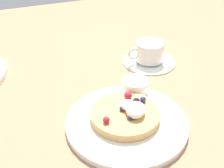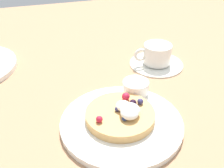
% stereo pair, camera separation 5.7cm
% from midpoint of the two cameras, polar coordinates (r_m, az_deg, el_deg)
% --- Properties ---
extents(ground_plane, '(1.77, 1.53, 0.03)m').
position_cam_midpoint_polar(ground_plane, '(0.60, -3.52, -6.36)').
color(ground_plane, '#A17755').
extents(pancake_plate, '(0.24, 0.24, 0.01)m').
position_cam_midpoint_polar(pancake_plate, '(0.55, 4.98, -8.19)').
color(pancake_plate, white).
rests_on(pancake_plate, ground_plane).
extents(pancake_with_berries, '(0.14, 0.14, 0.04)m').
position_cam_midpoint_polar(pancake_with_berries, '(0.54, 5.09, -6.33)').
color(pancake_with_berries, tan).
rests_on(pancake_with_berries, pancake_plate).
extents(syrup_ramekin, '(0.06, 0.06, 0.03)m').
position_cam_midpoint_polar(syrup_ramekin, '(0.62, 7.57, -0.72)').
color(syrup_ramekin, white).
rests_on(syrup_ramekin, pancake_plate).
extents(coffee_saucer, '(0.14, 0.14, 0.01)m').
position_cam_midpoint_polar(coffee_saucer, '(0.77, 11.27, 4.16)').
color(coffee_saucer, white).
rests_on(coffee_saucer, ground_plane).
extents(coffee_cup, '(0.10, 0.07, 0.05)m').
position_cam_midpoint_polar(coffee_cup, '(0.75, 11.41, 6.18)').
color(coffee_cup, white).
rests_on(coffee_cup, coffee_saucer).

